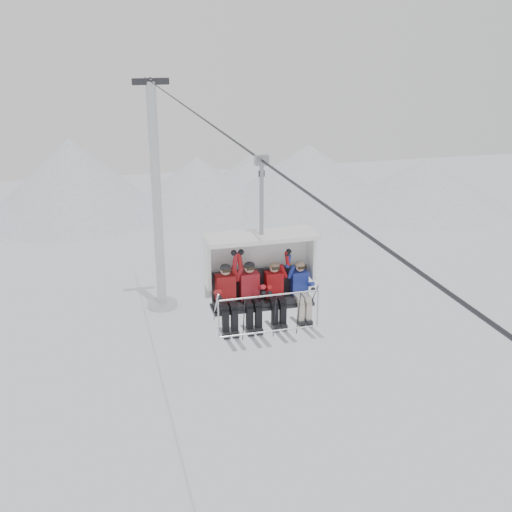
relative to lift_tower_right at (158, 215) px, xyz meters
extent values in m
cone|color=white|center=(-5.00, 22.00, -2.28)|extent=(16.00, 16.00, 7.00)
cone|color=white|center=(6.00, 21.00, -3.28)|extent=(14.00, 14.00, 5.00)
cone|color=white|center=(16.00, 19.00, -2.78)|extent=(18.00, 18.00, 6.00)
cone|color=white|center=(27.00, 17.00, -3.53)|extent=(16.00, 16.00, 4.50)
cone|color=white|center=(12.00, 24.00, -3.53)|extent=(12.00, 12.00, 4.50)
cylinder|color=silver|center=(0.00, 0.00, 0.87)|extent=(0.56, 0.56, 13.30)
cylinder|color=silver|center=(0.00, 0.00, -5.63)|extent=(1.80, 1.80, 0.30)
cube|color=#292A2E|center=(0.00, 0.00, 7.52)|extent=(2.00, 0.35, 0.35)
cylinder|color=#292A2E|center=(0.00, -22.00, 7.52)|extent=(0.06, 50.00, 0.06)
cube|color=black|center=(0.00, -22.58, 4.17)|extent=(2.33, 0.55, 0.10)
cube|color=black|center=(0.00, -22.32, 4.56)|extent=(2.33, 0.10, 0.68)
cube|color=#292A2E|center=(0.00, -22.58, 4.08)|extent=(2.43, 0.60, 0.08)
cube|color=white|center=(0.00, -22.10, 4.98)|extent=(2.59, 0.10, 1.54)
cube|color=white|center=(0.00, -22.50, 5.75)|extent=(2.59, 0.90, 0.10)
cylinder|color=silver|center=(0.00, -23.13, 4.54)|extent=(2.37, 0.04, 0.04)
cylinder|color=silver|center=(0.00, -23.20, 3.67)|extent=(2.37, 0.04, 0.04)
cylinder|color=gray|center=(0.00, -22.48, 6.64)|extent=(0.10, 0.10, 1.77)
cube|color=gray|center=(0.00, -22.48, 7.52)|extent=(0.30, 0.18, 0.22)
cube|color=#A31719|center=(-0.88, -22.54, 4.58)|extent=(0.44, 0.30, 0.66)
sphere|color=tan|center=(-0.88, -22.58, 5.04)|extent=(0.24, 0.24, 0.24)
cube|color=black|center=(-0.99, -22.98, 3.96)|extent=(0.15, 0.15, 0.53)
cube|color=black|center=(-0.77, -22.98, 3.96)|extent=(0.15, 0.15, 0.53)
cube|color=#AEB0B7|center=(-0.99, -23.08, 3.55)|extent=(0.10, 1.69, 0.26)
cube|color=#AEB0B7|center=(-0.77, -23.08, 3.55)|extent=(0.10, 1.69, 0.26)
cube|color=#AF1D26|center=(-0.31, -22.54, 4.58)|extent=(0.44, 0.30, 0.66)
sphere|color=tan|center=(-0.31, -22.58, 5.04)|extent=(0.24, 0.24, 0.24)
cube|color=black|center=(-0.42, -22.98, 3.96)|extent=(0.15, 0.15, 0.53)
cube|color=black|center=(-0.21, -22.98, 3.96)|extent=(0.15, 0.15, 0.53)
cube|color=#AEB0B7|center=(-0.42, -23.08, 3.55)|extent=(0.10, 1.69, 0.26)
cube|color=#AEB0B7|center=(-0.21, -23.08, 3.55)|extent=(0.10, 1.69, 0.26)
cube|color=#AD1114|center=(0.29, -22.54, 4.56)|extent=(0.41, 0.28, 0.61)
sphere|color=tan|center=(0.29, -22.58, 4.99)|extent=(0.23, 0.23, 0.23)
cube|color=black|center=(0.19, -22.98, 3.97)|extent=(0.14, 0.15, 0.49)
cube|color=black|center=(0.39, -22.98, 3.97)|extent=(0.14, 0.15, 0.49)
cube|color=#AEB0B7|center=(0.19, -23.08, 3.59)|extent=(0.09, 1.69, 0.26)
cube|color=#AEB0B7|center=(0.39, -23.08, 3.59)|extent=(0.09, 1.69, 0.26)
cube|color=#21339B|center=(0.93, -22.54, 4.53)|extent=(0.39, 0.26, 0.57)
sphere|color=tan|center=(0.93, -22.58, 4.94)|extent=(0.21, 0.21, 0.21)
cube|color=beige|center=(0.83, -22.98, 3.99)|extent=(0.13, 0.15, 0.46)
cube|color=beige|center=(1.02, -22.98, 3.99)|extent=(0.13, 0.15, 0.46)
cube|color=#AEB0B7|center=(0.83, -23.08, 3.62)|extent=(0.09, 1.69, 0.26)
cube|color=#AEB0B7|center=(1.02, -23.08, 3.62)|extent=(0.09, 1.69, 0.26)
camera|label=1|loc=(-3.76, -36.00, 10.30)|focal=45.00mm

